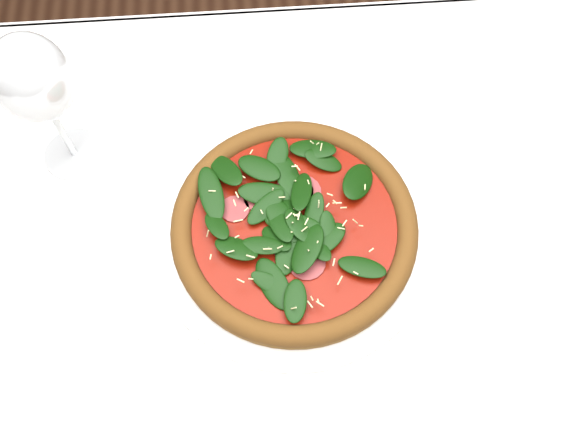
{
  "coord_description": "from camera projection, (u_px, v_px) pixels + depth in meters",
  "views": [
    {
      "loc": [
        -0.03,
        -0.26,
        1.43
      ],
      "look_at": [
        -0.0,
        0.06,
        0.77
      ],
      "focal_mm": 40.0,
      "sensor_mm": 36.0,
      "label": 1
    }
  ],
  "objects": [
    {
      "name": "ground",
      "position": [
        292.0,
        398.0,
        1.4
      ],
      "size": [
        6.0,
        6.0,
        0.0
      ],
      "primitive_type": "plane",
      "color": "brown",
      "rests_on": "ground"
    },
    {
      "name": "dining_table",
      "position": [
        295.0,
        302.0,
        0.82
      ],
      "size": [
        1.21,
        0.81,
        0.75
      ],
      "color": "white",
      "rests_on": "ground"
    },
    {
      "name": "plate",
      "position": [
        294.0,
        232.0,
        0.74
      ],
      "size": [
        0.33,
        0.33,
        0.01
      ],
      "color": "white",
      "rests_on": "dining_table"
    },
    {
      "name": "pizza",
      "position": [
        294.0,
        225.0,
        0.73
      ],
      "size": [
        0.37,
        0.37,
        0.04
      ],
      "rotation": [
        0.0,
        0.0,
        0.41
      ],
      "color": "#946023",
      "rests_on": "plate"
    },
    {
      "name": "wine_glass",
      "position": [
        34.0,
        82.0,
        0.67
      ],
      "size": [
        0.08,
        0.08,
        0.2
      ],
      "color": "silver",
      "rests_on": "dining_table"
    }
  ]
}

